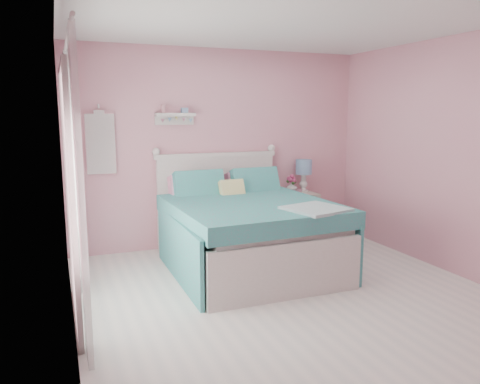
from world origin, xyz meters
TOP-DOWN VIEW (x-y plane):
  - floor at (0.00, 0.00)m, footprint 4.50×4.50m
  - room_shell at (0.00, 0.00)m, footprint 4.50×4.50m
  - bed at (-0.08, 1.17)m, footprint 1.76×2.18m
  - nightstand at (1.07, 2.00)m, footprint 0.46×0.46m
  - table_lamp at (1.19, 2.08)m, footprint 0.23×0.23m
  - vase at (0.97, 2.02)m, footprint 0.19×0.19m
  - teacup at (1.00, 1.88)m, footprint 0.13×0.13m
  - roses at (0.97, 2.02)m, footprint 0.14×0.11m
  - wall_shelf at (-0.63, 2.19)m, footprint 0.50×0.15m
  - hanging_dress at (-1.55, 2.18)m, footprint 0.34×0.03m
  - french_door at (-1.97, 0.40)m, footprint 0.04×1.32m
  - curtain_near at (-1.92, -0.34)m, footprint 0.04×0.40m
  - curtain_far at (-1.92, 1.14)m, footprint 0.04×0.40m

SIDE VIEW (x-z plane):
  - floor at x=0.00m, z-range 0.00..0.00m
  - nightstand at x=1.07m, z-range 0.00..0.67m
  - bed at x=-0.08m, z-range -0.21..1.04m
  - teacup at x=1.00m, z-range 0.67..0.74m
  - vase at x=0.97m, z-range 0.67..0.83m
  - roses at x=0.97m, z-range 0.81..0.93m
  - table_lamp at x=1.19m, z-range 0.76..1.21m
  - french_door at x=-1.97m, z-range -0.01..2.15m
  - curtain_near at x=-1.92m, z-range 0.02..2.34m
  - curtain_far at x=-1.92m, z-range 0.02..2.34m
  - hanging_dress at x=-1.55m, z-range 1.04..1.76m
  - room_shell at x=0.00m, z-range -0.67..3.83m
  - wall_shelf at x=-0.63m, z-range 1.61..1.86m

